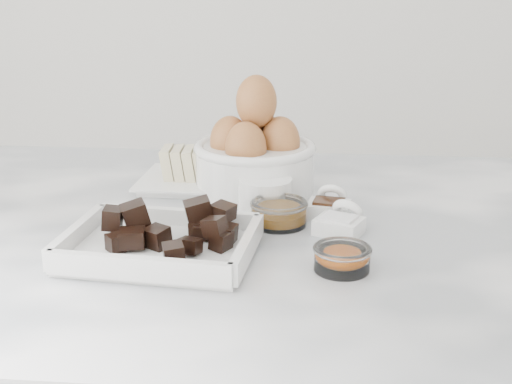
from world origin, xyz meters
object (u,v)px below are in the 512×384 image
Objects in this scene: chocolate_dish at (160,238)px; honey_bowl at (279,212)px; salt_spoon at (341,222)px; egg_bowl at (255,154)px; sugar_ramekin at (265,193)px; vanilla_spoon at (330,205)px; zest_bowl at (342,257)px; butter_plate at (187,173)px.

chocolate_dish is 3.02× the size of honey_bowl.
salt_spoon is at bearing -13.24° from honey_bowl.
chocolate_dish is at bearing -108.36° from egg_bowl.
salt_spoon is (0.11, -0.08, -0.01)m from sugar_ramekin.
chocolate_dish is 2.84× the size of salt_spoon.
vanilla_spoon is (0.10, -0.02, -0.01)m from sugar_ramekin.
chocolate_dish is at bearing -121.64° from sugar_ramekin.
zest_bowl is (0.23, -0.02, -0.01)m from chocolate_dish.
butter_plate is at bearing 142.86° from salt_spoon.
egg_bowl is (-0.02, 0.09, 0.03)m from sugar_ramekin.
vanilla_spoon and salt_spoon have the same top height.
sugar_ramekin is 0.41× the size of egg_bowl.
butter_plate is at bearing 94.10° from chocolate_dish.
salt_spoon is at bearing 24.91° from chocolate_dish.
honey_bowl is at bearing -68.70° from sugar_ramekin.
vanilla_spoon is at bearing -41.68° from egg_bowl.
chocolate_dish is 0.29m from butter_plate.
chocolate_dish is 0.30m from egg_bowl.
butter_plate is 0.31m from salt_spoon.
zest_bowl is at bearing -59.82° from honey_bowl.
honey_bowl is at bearing 166.76° from salt_spoon.
chocolate_dish is 3.49× the size of zest_bowl.
honey_bowl is (0.02, -0.06, -0.01)m from sugar_ramekin.
honey_bowl is 0.09m from salt_spoon.
vanilla_spoon is 0.91× the size of salt_spoon.
butter_plate is 1.85× the size of salt_spoon.
zest_bowl is at bearing -65.99° from egg_bowl.
honey_bowl is at bearing -146.70° from vanilla_spoon.
chocolate_dish is 0.25m from salt_spoon.
vanilla_spoon reaches higher than zest_bowl.
salt_spoon is at bearing -36.90° from sugar_ramekin.
butter_plate reaches higher than vanilla_spoon.
vanilla_spoon is at bearing 102.81° from salt_spoon.
vanilla_spoon is at bearing 94.10° from zest_bowl.
egg_bowl is at bearing 104.78° from sugar_ramekin.
sugar_ramekin reaches higher than zest_bowl.
sugar_ramekin is at bearing 117.65° from zest_bowl.
zest_bowl is 0.82× the size of salt_spoon.
butter_plate is 0.26m from vanilla_spoon.
chocolate_dish is 0.22m from sugar_ramekin.
chocolate_dish is at bearing -155.09° from salt_spoon.
honey_bowl is 1.15× the size of zest_bowl.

